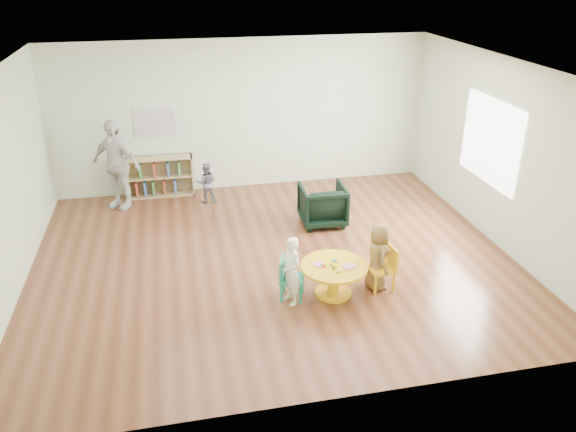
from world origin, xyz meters
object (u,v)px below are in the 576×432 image
(kid_chair_right, at_px, (384,266))
(child_right, at_px, (377,256))
(armchair, at_px, (323,205))
(kid_chair_left, at_px, (289,277))
(bookshelf, at_px, (160,176))
(adult_caretaker, at_px, (116,164))
(child_left, at_px, (291,271))
(toddler, at_px, (206,183))
(activity_table, at_px, (334,274))

(kid_chair_right, xyz_separation_m, child_right, (-0.09, 0.04, 0.14))
(armchair, relative_size, child_right, 0.79)
(kid_chair_left, bearing_deg, kid_chair_right, 107.82)
(kid_chair_right, relative_size, bookshelf, 0.51)
(child_right, relative_size, adult_caretaker, 0.59)
(child_left, bearing_deg, kid_chair_right, 74.51)
(child_left, xyz_separation_m, child_right, (1.21, 0.12, 0.01))
(kid_chair_left, height_order, adult_caretaker, adult_caretaker)
(kid_chair_right, height_order, adult_caretaker, adult_caretaker)
(child_left, bearing_deg, toddler, 173.86)
(armchair, distance_m, child_right, 2.10)
(armchair, distance_m, toddler, 2.24)
(activity_table, xyz_separation_m, armchair, (0.43, 2.14, 0.04))
(armchair, distance_m, adult_caretaker, 3.67)
(adult_caretaker, bearing_deg, kid_chair_left, -22.31)
(kid_chair_right, relative_size, adult_caretaker, 0.38)
(toddler, bearing_deg, adult_caretaker, -0.11)
(bookshelf, distance_m, child_right, 4.83)
(kid_chair_right, relative_size, child_right, 0.65)
(armchair, height_order, toddler, toddler)
(adult_caretaker, bearing_deg, armchair, 11.16)
(activity_table, distance_m, bookshelf, 4.55)
(armchair, xyz_separation_m, toddler, (-1.82, 1.30, 0.04))
(bookshelf, bearing_deg, child_left, -68.11)
(kid_chair_right, xyz_separation_m, bookshelf, (-2.92, 3.96, 0.04))
(kid_chair_right, distance_m, armchair, 2.15)
(kid_chair_right, height_order, child_right, child_right)
(kid_chair_right, bearing_deg, armchair, 3.59)
(bookshelf, distance_m, armchair, 3.21)
(kid_chair_right, height_order, bookshelf, bookshelf)
(activity_table, bearing_deg, kid_chair_right, 0.80)
(activity_table, distance_m, kid_chair_left, 0.60)
(kid_chair_right, bearing_deg, adult_caretaker, 41.72)
(child_right, bearing_deg, bookshelf, 35.28)
(activity_table, xyz_separation_m, kid_chair_right, (0.71, 0.01, 0.02))
(toddler, bearing_deg, child_right, 125.26)
(activity_table, bearing_deg, kid_chair_left, 175.56)
(activity_table, xyz_separation_m, child_left, (-0.59, -0.07, 0.16))
(child_left, relative_size, toddler, 1.24)
(kid_chair_right, distance_m, child_left, 1.31)
(child_right, xyz_separation_m, toddler, (-2.01, 3.38, -0.10))
(activity_table, bearing_deg, adult_caretaker, 129.38)
(bookshelf, bearing_deg, activity_table, -60.84)
(child_left, bearing_deg, kid_chair_left, 163.36)
(activity_table, xyz_separation_m, adult_caretaker, (-2.93, 3.56, 0.50))
(armchair, bearing_deg, kid_chair_right, 99.32)
(kid_chair_left, relative_size, bookshelf, 0.48)
(kid_chair_left, distance_m, bookshelf, 4.25)
(armchair, height_order, child_right, child_right)
(child_right, relative_size, toddler, 1.26)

